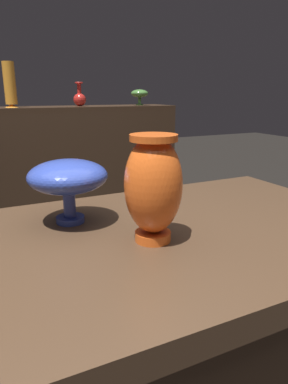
{
  "coord_description": "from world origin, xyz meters",
  "views": [
    {
      "loc": [
        -0.29,
        -0.63,
        1.09
      ],
      "look_at": [
        0.01,
        -0.02,
        0.9
      ],
      "focal_mm": 32.65,
      "sensor_mm": 36.0,
      "label": 1
    }
  ],
  "objects_px": {
    "vase_centerpiece": "(153,185)",
    "vase_tall_behind": "(68,178)",
    "shelf_vase_center": "(10,85)",
    "shelf_vase_far_right": "(140,94)",
    "shelf_vase_right": "(80,98)"
  },
  "relations": [
    {
      "from": "vase_tall_behind",
      "to": "shelf_vase_center",
      "type": "xyz_separation_m",
      "value": [
        0.1,
        2.03,
        0.24
      ]
    },
    {
      "from": "vase_centerpiece",
      "to": "shelf_vase_right",
      "type": "height_order",
      "value": "shelf_vase_right"
    },
    {
      "from": "vase_centerpiece",
      "to": "shelf_vase_center",
      "type": "xyz_separation_m",
      "value": [
        -0.02,
        2.21,
        0.23
      ]
    },
    {
      "from": "vase_centerpiece",
      "to": "shelf_vase_right",
      "type": "xyz_separation_m",
      "value": [
        0.5,
        2.23,
        0.13
      ]
    },
    {
      "from": "vase_tall_behind",
      "to": "shelf_vase_far_right",
      "type": "height_order",
      "value": "shelf_vase_far_right"
    },
    {
      "from": "vase_centerpiece",
      "to": "shelf_vase_right",
      "type": "relative_size",
      "value": 1.17
    },
    {
      "from": "shelf_vase_far_right",
      "to": "shelf_vase_right",
      "type": "xyz_separation_m",
      "value": [
        -0.52,
        0.03,
        -0.03
      ]
    },
    {
      "from": "vase_tall_behind",
      "to": "shelf_vase_far_right",
      "type": "bearing_deg",
      "value": 60.58
    },
    {
      "from": "vase_centerpiece",
      "to": "vase_tall_behind",
      "type": "relative_size",
      "value": 1.2
    },
    {
      "from": "vase_tall_behind",
      "to": "shelf_vase_center",
      "type": "bearing_deg",
      "value": 87.06
    },
    {
      "from": "shelf_vase_far_right",
      "to": "shelf_vase_center",
      "type": "distance_m",
      "value": 1.04
    },
    {
      "from": "shelf_vase_right",
      "to": "shelf_vase_center",
      "type": "relative_size",
      "value": 0.58
    },
    {
      "from": "vase_centerpiece",
      "to": "shelf_vase_right",
      "type": "distance_m",
      "value": 2.29
    },
    {
      "from": "vase_centerpiece",
      "to": "shelf_vase_right",
      "type": "bearing_deg",
      "value": 77.42
    },
    {
      "from": "shelf_vase_far_right",
      "to": "vase_centerpiece",
      "type": "bearing_deg",
      "value": -114.76
    }
  ]
}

